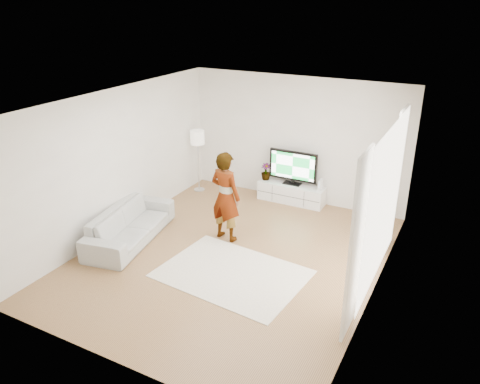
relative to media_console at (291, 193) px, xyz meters
The scene contains 17 objects.
floor 2.77m from the media_console, 90.70° to the right, with size 6.00×6.00×0.00m, color #A9824C.
ceiling 3.79m from the media_console, 90.70° to the right, with size 6.00×6.00×0.00m, color white.
wall_left 3.93m from the media_console, 132.50° to the right, with size 0.02×6.00×2.80m, color white.
wall_right 3.89m from the media_console, 48.27° to the right, with size 0.02×6.00×2.80m, color white.
wall_back 1.21m from the media_console, 98.19° to the left, with size 5.00×0.02×2.80m, color white.
wall_front 5.89m from the media_console, 90.34° to the right, with size 5.00×0.02×2.80m, color white.
window 3.69m from the media_console, 45.22° to the right, with size 0.01×2.60×2.50m, color white.
curtain_near 4.59m from the media_console, 57.85° to the right, with size 0.04×0.70×2.60m, color white.
curtain_far 2.87m from the media_console, 26.21° to the right, with size 0.04×0.70×2.60m, color white.
media_console is the anchor object (origin of this frame).
television 0.63m from the media_console, 90.00° to the left, with size 1.11×0.22×0.77m.
game_console 0.74m from the media_console, ahead, with size 0.06×0.17×0.23m.
potted_plant 0.76m from the media_console, behind, with size 0.22×0.22×0.39m, color #3F7238.
rug 3.27m from the media_console, 85.79° to the right, with size 2.37×1.70×0.01m, color white.
player 2.35m from the media_console, 101.84° to the right, with size 0.64×0.42×1.74m, color #334772.
sofa 3.72m from the media_console, 123.63° to the right, with size 2.19×0.85×0.64m, color beige.
floor_lamp 2.49m from the media_console, behind, with size 0.33×0.33×1.48m.
Camera 1 is at (3.53, -6.41, 4.36)m, focal length 35.00 mm.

